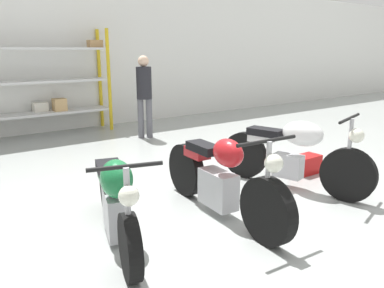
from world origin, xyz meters
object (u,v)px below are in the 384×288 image
at_px(shelving_rack, 27,83).
at_px(person_browsing, 144,90).
at_px(motorcycle_white, 293,153).
at_px(motorcycle_red, 221,179).
at_px(toolbox, 306,164).
at_px(motorcycle_green, 116,199).

distance_m(shelving_rack, person_browsing, 2.48).
distance_m(motorcycle_white, person_browsing, 3.90).
relative_size(motorcycle_red, motorcycle_white, 1.05).
relative_size(person_browsing, toolbox, 3.94).
bearing_deg(motorcycle_red, shelving_rack, -168.33).
height_order(shelving_rack, person_browsing, shelving_rack).
bearing_deg(shelving_rack, person_browsing, -36.97).
distance_m(shelving_rack, motorcycle_white, 5.80).
height_order(motorcycle_white, toolbox, motorcycle_white).
height_order(motorcycle_red, person_browsing, person_browsing).
bearing_deg(shelving_rack, motorcycle_red, -82.05).
xyz_separation_m(motorcycle_red, motorcycle_white, (1.36, 0.11, 0.06)).
height_order(shelving_rack, motorcycle_green, shelving_rack).
xyz_separation_m(motorcycle_green, person_browsing, (2.40, 3.79, 0.60)).
height_order(motorcycle_red, toolbox, motorcycle_red).
height_order(motorcycle_green, person_browsing, person_browsing).
distance_m(motorcycle_red, toolbox, 2.10).
xyz_separation_m(shelving_rack, motorcycle_red, (0.76, -5.46, -0.72)).
height_order(motorcycle_white, person_browsing, person_browsing).
relative_size(motorcycle_green, motorcycle_white, 0.93).
xyz_separation_m(person_browsing, toolbox, (0.83, -3.57, -0.88)).
bearing_deg(motorcycle_red, motorcycle_green, -94.94).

